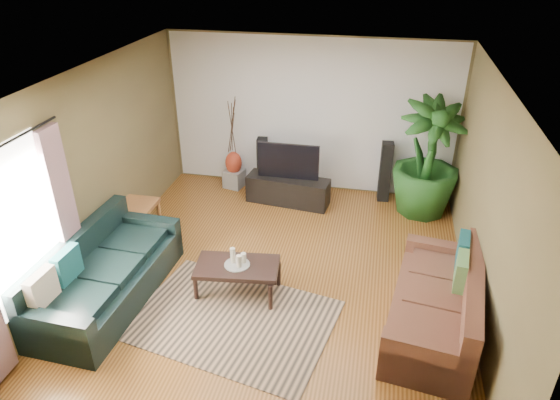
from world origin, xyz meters
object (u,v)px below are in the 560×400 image
(sofa_right, at_px, (435,298))
(coffee_table, at_px, (238,279))
(television, at_px, (288,161))
(side_table, at_px, (139,221))
(pedestal, at_px, (234,178))
(potted_plant, at_px, (428,159))
(vase, at_px, (234,163))
(sofa_left, at_px, (106,271))
(speaker_left, at_px, (262,164))
(speaker_right, at_px, (385,172))
(tv_stand, at_px, (288,190))

(sofa_right, xyz_separation_m, coffee_table, (-2.42, 0.15, -0.21))
(television, relative_size, side_table, 1.77)
(sofa_right, distance_m, pedestal, 4.55)
(potted_plant, distance_m, vase, 3.35)
(sofa_left, distance_m, speaker_left, 3.62)
(sofa_right, bearing_deg, speaker_right, -159.86)
(television, distance_m, vase, 1.19)
(potted_plant, relative_size, side_table, 3.30)
(side_table, bearing_deg, sofa_right, -14.74)
(sofa_left, xyz_separation_m, sofa_right, (3.99, 0.29, 0.00))
(speaker_left, bearing_deg, television, -42.35)
(coffee_table, bearing_deg, speaker_right, 52.46)
(tv_stand, relative_size, pedestal, 4.33)
(pedestal, bearing_deg, speaker_right, 1.09)
(sofa_left, height_order, potted_plant, potted_plant)
(sofa_left, relative_size, sofa_right, 1.11)
(coffee_table, bearing_deg, television, 79.39)
(speaker_left, distance_m, pedestal, 0.62)
(sofa_left, bearing_deg, coffee_table, -71.80)
(tv_stand, xyz_separation_m, potted_plant, (2.23, 0.16, 0.72))
(sofa_left, height_order, tv_stand, sofa_left)
(sofa_left, distance_m, speaker_right, 4.78)
(speaker_left, bearing_deg, sofa_right, -52.25)
(vase, bearing_deg, coffee_table, -72.65)
(television, bearing_deg, pedestal, 160.26)
(sofa_right, xyz_separation_m, potted_plant, (-0.02, 2.83, 0.53))
(television, distance_m, side_table, 2.59)
(sofa_right, xyz_separation_m, pedestal, (-3.33, 3.08, -0.26))
(tv_stand, xyz_separation_m, speaker_left, (-0.56, 0.46, 0.25))
(sofa_right, distance_m, speaker_right, 3.20)
(tv_stand, distance_m, speaker_left, 0.76)
(pedestal, height_order, side_table, side_table)
(vase, bearing_deg, sofa_left, -100.92)
(speaker_right, xyz_separation_m, vase, (-2.68, -0.05, -0.06))
(sofa_left, height_order, coffee_table, sofa_left)
(sofa_left, relative_size, side_table, 3.95)
(side_table, bearing_deg, coffee_table, -27.83)
(sofa_left, relative_size, speaker_left, 2.38)
(potted_plant, distance_m, side_table, 4.61)
(potted_plant, bearing_deg, sofa_left, -141.74)
(vase, distance_m, side_table, 2.18)
(tv_stand, bearing_deg, vase, 166.06)
(potted_plant, bearing_deg, pedestal, 175.67)
(pedestal, relative_size, side_table, 0.56)
(sofa_left, relative_size, pedestal, 7.07)
(sofa_left, bearing_deg, speaker_right, -41.80)
(potted_plant, bearing_deg, speaker_right, 154.29)
(sofa_right, distance_m, coffee_table, 2.43)
(television, distance_m, pedestal, 1.30)
(coffee_table, bearing_deg, potted_plant, 41.35)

